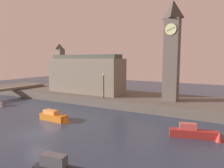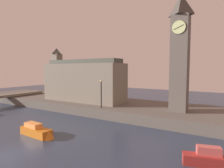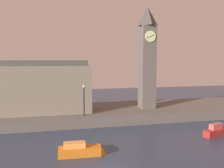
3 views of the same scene
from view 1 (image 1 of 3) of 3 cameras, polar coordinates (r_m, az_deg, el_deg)
ground_plane at (r=25.27m, az=-20.17°, el=-12.80°), size 120.00×120.00×0.00m
far_embankment at (r=40.53m, az=1.67°, el=-3.92°), size 70.00×12.00×1.50m
clock_tower at (r=35.19m, az=16.31°, el=9.06°), size 2.52×2.56×16.18m
parliament_hall at (r=42.98m, az=-7.54°, el=2.74°), size 15.97×5.32×10.31m
streetlamp at (r=36.01m, az=-2.32°, el=0.24°), size 0.36×0.36×4.35m
boat_patrol_orange at (r=29.35m, az=-15.46°, el=-8.77°), size 4.76×1.52×1.41m
boat_dinghy_red at (r=24.12m, az=22.53°, el=-12.55°), size 5.55×2.30×1.65m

